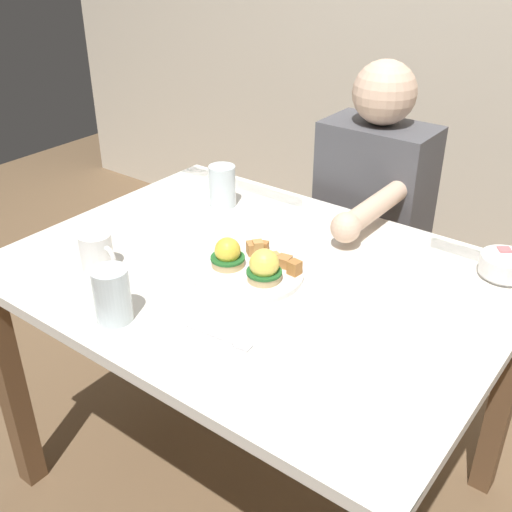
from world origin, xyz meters
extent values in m
plane|color=brown|center=(0.00, 0.00, 0.00)|extent=(6.00, 6.00, 0.00)
cube|color=white|center=(0.00, 0.00, 0.73)|extent=(1.20, 0.90, 0.03)
cube|color=#3F7F51|center=(0.00, -0.40, 0.74)|extent=(1.20, 0.06, 0.00)
cube|color=#3F7F51|center=(0.00, 0.40, 0.74)|extent=(1.20, 0.06, 0.00)
cube|color=brown|center=(-0.55, -0.40, 0.36)|extent=(0.06, 0.06, 0.71)
cube|color=brown|center=(-0.55, 0.40, 0.36)|extent=(0.06, 0.06, 0.71)
cube|color=brown|center=(0.55, 0.40, 0.36)|extent=(0.06, 0.06, 0.71)
cylinder|color=white|center=(0.00, -0.03, 0.75)|extent=(0.27, 0.27, 0.01)
cylinder|color=tan|center=(-0.05, -0.04, 0.76)|extent=(0.08, 0.08, 0.02)
cylinder|color=#236028|center=(-0.05, -0.04, 0.78)|extent=(0.08, 0.08, 0.01)
sphere|color=yellow|center=(-0.05, -0.04, 0.80)|extent=(0.06, 0.06, 0.06)
cylinder|color=tan|center=(0.06, -0.04, 0.76)|extent=(0.08, 0.08, 0.02)
cylinder|color=#236028|center=(0.06, -0.04, 0.78)|extent=(0.08, 0.08, 0.01)
sphere|color=#F7DB56|center=(0.06, -0.04, 0.80)|extent=(0.07, 0.07, 0.07)
cube|color=#AD7038|center=(-0.03, 0.07, 0.77)|extent=(0.03, 0.03, 0.03)
cube|color=#AD7038|center=(0.10, 0.02, 0.77)|extent=(0.03, 0.03, 0.03)
cube|color=#B77A42|center=(0.06, 0.04, 0.77)|extent=(0.04, 0.04, 0.03)
cube|color=tan|center=(-0.03, 0.05, 0.77)|extent=(0.04, 0.04, 0.04)
cube|color=tan|center=(0.03, 0.04, 0.77)|extent=(0.03, 0.03, 0.03)
cube|color=#B77A42|center=(-0.04, 0.04, 0.77)|extent=(0.04, 0.04, 0.03)
cylinder|color=white|center=(0.49, 0.34, 0.74)|extent=(0.10, 0.10, 0.01)
cylinder|color=white|center=(0.49, 0.34, 0.77)|extent=(0.12, 0.12, 0.04)
cube|color=#B7E093|center=(0.47, 0.35, 0.78)|extent=(0.03, 0.03, 0.02)
cube|color=#EA6B70|center=(0.48, 0.34, 0.78)|extent=(0.03, 0.03, 0.02)
cube|color=#F4A85B|center=(0.49, 0.33, 0.77)|extent=(0.02, 0.02, 0.02)
cube|color=#EA6B70|center=(0.49, 0.33, 0.77)|extent=(0.03, 0.03, 0.02)
cube|color=#B7E093|center=(0.49, 0.33, 0.78)|extent=(0.03, 0.03, 0.02)
cube|color=#EA6B70|center=(0.48, 0.36, 0.78)|extent=(0.04, 0.04, 0.03)
cube|color=#EA6B70|center=(0.49, 0.36, 0.77)|extent=(0.03, 0.03, 0.02)
cube|color=#F4A85B|center=(0.50, 0.32, 0.78)|extent=(0.02, 0.02, 0.02)
cylinder|color=white|center=(-0.31, -0.23, 0.79)|extent=(0.08, 0.08, 0.09)
cylinder|color=black|center=(-0.31, -0.23, 0.83)|extent=(0.07, 0.07, 0.01)
torus|color=white|center=(-0.27, -0.23, 0.79)|extent=(0.06, 0.02, 0.06)
cube|color=silver|center=(0.09, -0.27, 0.74)|extent=(0.12, 0.02, 0.00)
cube|color=silver|center=(0.16, -0.26, 0.74)|extent=(0.04, 0.03, 0.00)
cylinder|color=silver|center=(-0.12, -0.35, 0.80)|extent=(0.08, 0.08, 0.12)
cylinder|color=silver|center=(-0.12, -0.35, 0.77)|extent=(0.07, 0.07, 0.06)
cylinder|color=silver|center=(-0.31, 0.24, 0.80)|extent=(0.08, 0.08, 0.12)
cylinder|color=silver|center=(-0.31, 0.24, 0.78)|extent=(0.07, 0.07, 0.08)
cylinder|color=#33333D|center=(-0.10, 0.53, 0.23)|extent=(0.11, 0.11, 0.45)
cylinder|color=#33333D|center=(0.08, 0.53, 0.23)|extent=(0.11, 0.11, 0.45)
cube|color=#4C4C51|center=(-0.01, 0.63, 0.70)|extent=(0.34, 0.20, 0.50)
sphere|color=beige|center=(-0.01, 0.63, 1.04)|extent=(0.19, 0.19, 0.19)
cylinder|color=beige|center=(0.11, 0.38, 0.80)|extent=(0.06, 0.30, 0.06)
sphere|color=beige|center=(0.11, 0.23, 0.80)|extent=(0.08, 0.08, 0.08)
camera|label=1|loc=(0.78, -1.03, 1.51)|focal=43.15mm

